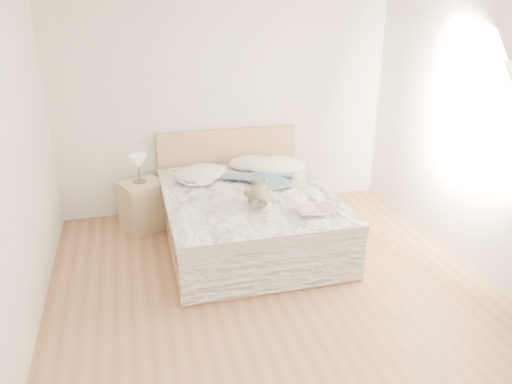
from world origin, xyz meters
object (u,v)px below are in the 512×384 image
(teddy_bear, at_px, (258,201))
(childrens_book, at_px, (315,209))
(bed, at_px, (247,215))
(photo_book, at_px, (196,182))
(table_lamp, at_px, (138,163))
(nightstand, at_px, (144,206))

(teddy_bear, bearing_deg, childrens_book, -17.10)
(bed, xyz_separation_m, photo_book, (-0.50, 0.28, 0.32))
(table_lamp, bearing_deg, childrens_book, -40.84)
(nightstand, bearing_deg, childrens_book, -40.65)
(bed, height_order, photo_book, bed)
(bed, bearing_deg, photo_book, 150.19)
(table_lamp, distance_m, photo_book, 0.69)
(bed, height_order, nightstand, bed)
(photo_book, height_order, teddy_bear, teddy_bear)
(bed, bearing_deg, childrens_book, -56.35)
(bed, xyz_separation_m, table_lamp, (-1.08, 0.62, 0.48))
(teddy_bear, bearing_deg, nightstand, 147.91)
(nightstand, relative_size, childrens_book, 1.43)
(bed, xyz_separation_m, nightstand, (-1.06, 0.60, -0.03))
(nightstand, relative_size, table_lamp, 1.78)
(photo_book, distance_m, teddy_bear, 0.89)
(photo_book, distance_m, childrens_book, 1.41)
(nightstand, distance_m, childrens_book, 2.07)
(nightstand, bearing_deg, teddy_bear, -44.70)
(table_lamp, distance_m, teddy_bear, 1.53)
(table_lamp, xyz_separation_m, teddy_bear, (1.08, -1.08, -0.14))
(table_lamp, distance_m, childrens_book, 2.08)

